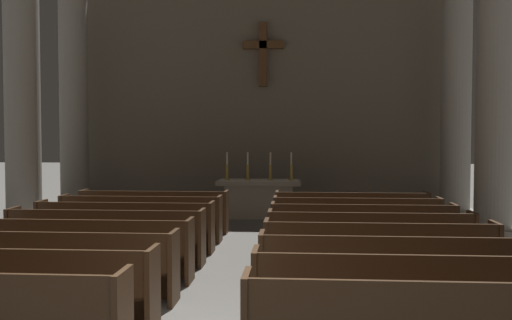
{
  "coord_description": "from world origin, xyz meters",
  "views": [
    {
      "loc": [
        1.03,
        -5.08,
        2.17
      ],
      "look_at": [
        0.0,
        8.86,
        1.58
      ],
      "focal_mm": 40.15,
      "sensor_mm": 36.0,
      "label": 1
    }
  ],
  "objects_px": {
    "pew_left_row_8": "(154,211)",
    "candlestick_outer_left": "(227,171)",
    "altar": "(259,198)",
    "column_left_fourth": "(74,89)",
    "column_left_third": "(22,78)",
    "pew_left_row_3": "(51,265)",
    "pew_left_row_7": "(141,218)",
    "pew_right_row_4": "(379,254)",
    "pew_right_row_6": "(362,229)",
    "pew_left_row_5": "(106,237)",
    "pew_left_row_4": "(82,249)",
    "pew_right_row_7": "(356,220)",
    "candlestick_outer_right": "(291,171)",
    "pew_left_row_6": "(125,226)",
    "pew_right_row_8": "(351,213)",
    "candlestick_inner_left": "(248,171)",
    "column_right_third": "(495,74)",
    "column_right_fourth": "(456,86)",
    "pew_left_row_2": "(9,287)",
    "pew_right_row_5": "(370,240)",
    "candlestick_inner_right": "(270,171)",
    "pew_right_row_3": "(391,271)",
    "pew_right_row_2": "(408,295)"
  },
  "relations": [
    {
      "from": "pew_left_row_4",
      "to": "pew_left_row_8",
      "type": "height_order",
      "value": "same"
    },
    {
      "from": "pew_left_row_4",
      "to": "pew_right_row_6",
      "type": "height_order",
      "value": "same"
    },
    {
      "from": "pew_right_row_2",
      "to": "pew_right_row_5",
      "type": "height_order",
      "value": "same"
    },
    {
      "from": "pew_left_row_7",
      "to": "pew_right_row_3",
      "type": "bearing_deg",
      "value": -44.42
    },
    {
      "from": "altar",
      "to": "candlestick_inner_left",
      "type": "xyz_separation_m",
      "value": [
        -0.3,
        0.0,
        0.71
      ]
    },
    {
      "from": "pew_left_row_7",
      "to": "column_left_fourth",
      "type": "xyz_separation_m",
      "value": [
        -3.0,
        4.02,
        3.0
      ]
    },
    {
      "from": "pew_right_row_7",
      "to": "candlestick_inner_left",
      "type": "height_order",
      "value": "candlestick_inner_left"
    },
    {
      "from": "column_left_third",
      "to": "altar",
      "type": "xyz_separation_m",
      "value": [
        5.2,
        2.48,
        -2.95
      ]
    },
    {
      "from": "pew_left_row_8",
      "to": "candlestick_outer_left",
      "type": "relative_size",
      "value": 4.55
    },
    {
      "from": "pew_right_row_4",
      "to": "pew_right_row_6",
      "type": "distance_m",
      "value": 2.16
    },
    {
      "from": "pew_left_row_6",
      "to": "column_right_fourth",
      "type": "xyz_separation_m",
      "value": [
        7.4,
        5.1,
        3.0
      ]
    },
    {
      "from": "pew_left_row_3",
      "to": "pew_left_row_5",
      "type": "xyz_separation_m",
      "value": [
        0.0,
        2.16,
        0.0
      ]
    },
    {
      "from": "altar",
      "to": "candlestick_outer_left",
      "type": "bearing_deg",
      "value": 180.0
    },
    {
      "from": "pew_left_row_3",
      "to": "column_left_third",
      "type": "height_order",
      "value": "column_left_third"
    },
    {
      "from": "pew_left_row_2",
      "to": "pew_right_row_5",
      "type": "distance_m",
      "value": 5.46
    },
    {
      "from": "pew_left_row_7",
      "to": "column_left_fourth",
      "type": "relative_size",
      "value": 0.47
    },
    {
      "from": "pew_right_row_4",
      "to": "candlestick_outer_left",
      "type": "relative_size",
      "value": 4.55
    },
    {
      "from": "candlestick_outer_right",
      "to": "candlestick_outer_left",
      "type": "bearing_deg",
      "value": 180.0
    },
    {
      "from": "column_left_fourth",
      "to": "column_left_third",
      "type": "bearing_deg",
      "value": -90.0
    },
    {
      "from": "pew_left_row_4",
      "to": "pew_right_row_6",
      "type": "relative_size",
      "value": 1.0
    },
    {
      "from": "pew_right_row_2",
      "to": "pew_right_row_3",
      "type": "relative_size",
      "value": 1.0
    },
    {
      "from": "candlestick_inner_left",
      "to": "candlestick_outer_right",
      "type": "height_order",
      "value": "same"
    },
    {
      "from": "pew_left_row_3",
      "to": "column_left_third",
      "type": "bearing_deg",
      "value": 119.28
    },
    {
      "from": "pew_left_row_2",
      "to": "candlestick_inner_right",
      "type": "xyz_separation_m",
      "value": [
        2.5,
        8.91,
        0.77
      ]
    },
    {
      "from": "pew_right_row_4",
      "to": "column_left_third",
      "type": "relative_size",
      "value": 0.47
    },
    {
      "from": "pew_right_row_7",
      "to": "candlestick_inner_left",
      "type": "relative_size",
      "value": 4.55
    },
    {
      "from": "pew_left_row_4",
      "to": "pew_right_row_7",
      "type": "xyz_separation_m",
      "value": [
        4.4,
        3.23,
        0.0
      ]
    },
    {
      "from": "pew_right_row_3",
      "to": "pew_right_row_6",
      "type": "xyz_separation_m",
      "value": [
        0.0,
        3.23,
        0.0
      ]
    },
    {
      "from": "column_right_third",
      "to": "column_right_fourth",
      "type": "bearing_deg",
      "value": 90.0
    },
    {
      "from": "altar",
      "to": "candlestick_inner_left",
      "type": "bearing_deg",
      "value": 180.0
    },
    {
      "from": "column_right_fourth",
      "to": "pew_left_row_7",
      "type": "bearing_deg",
      "value": -151.45
    },
    {
      "from": "pew_right_row_7",
      "to": "column_right_fourth",
      "type": "height_order",
      "value": "column_right_fourth"
    },
    {
      "from": "pew_left_row_8",
      "to": "column_left_third",
      "type": "xyz_separation_m",
      "value": [
        -3.0,
        -0.04,
        3.0
      ]
    },
    {
      "from": "pew_left_row_6",
      "to": "pew_right_row_8",
      "type": "bearing_deg",
      "value": 26.11
    },
    {
      "from": "pew_right_row_6",
      "to": "candlestick_outer_right",
      "type": "height_order",
      "value": "candlestick_outer_right"
    },
    {
      "from": "pew_right_row_4",
      "to": "column_right_fourth",
      "type": "distance_m",
      "value": 8.41
    },
    {
      "from": "pew_left_row_3",
      "to": "pew_left_row_7",
      "type": "bearing_deg",
      "value": 90.0
    },
    {
      "from": "candlestick_outer_right",
      "to": "column_right_third",
      "type": "bearing_deg",
      "value": -29.71
    },
    {
      "from": "pew_left_row_7",
      "to": "candlestick_outer_right",
      "type": "xyz_separation_m",
      "value": [
        3.05,
        3.52,
        0.77
      ]
    },
    {
      "from": "pew_left_row_4",
      "to": "candlestick_outer_right",
      "type": "distance_m",
      "value": 7.45
    },
    {
      "from": "pew_left_row_7",
      "to": "column_left_third",
      "type": "bearing_deg",
      "value": 160.89
    },
    {
      "from": "pew_left_row_3",
      "to": "column_right_third",
      "type": "xyz_separation_m",
      "value": [
        7.4,
        5.35,
        3.0
      ]
    },
    {
      "from": "column_right_fourth",
      "to": "pew_left_row_8",
      "type": "bearing_deg",
      "value": -158.27
    },
    {
      "from": "pew_right_row_7",
      "to": "candlestick_outer_right",
      "type": "height_order",
      "value": "candlestick_outer_right"
    },
    {
      "from": "candlestick_inner_right",
      "to": "pew_right_row_5",
      "type": "bearing_deg",
      "value": -71.5
    },
    {
      "from": "pew_right_row_8",
      "to": "candlestick_outer_left",
      "type": "bearing_deg",
      "value": 141.3
    },
    {
      "from": "pew_left_row_5",
      "to": "pew_left_row_7",
      "type": "relative_size",
      "value": 1.0
    },
    {
      "from": "candlestick_outer_left",
      "to": "candlestick_outer_right",
      "type": "bearing_deg",
      "value": 0.0
    },
    {
      "from": "pew_right_row_7",
      "to": "column_left_third",
      "type": "bearing_deg",
      "value": 172.0
    },
    {
      "from": "pew_left_row_6",
      "to": "column_right_third",
      "type": "bearing_deg",
      "value": 15.97
    }
  ]
}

